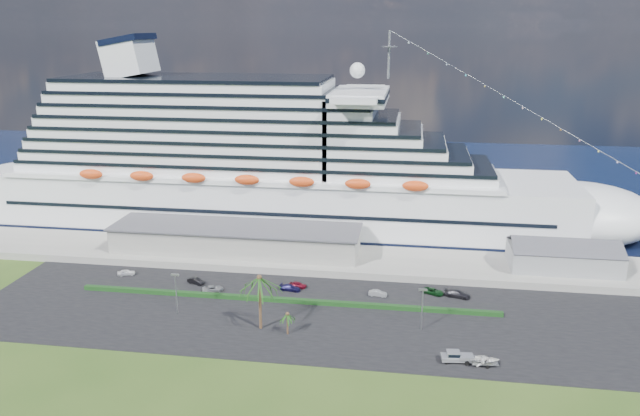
% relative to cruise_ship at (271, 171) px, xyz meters
% --- Properties ---
extents(ground, '(420.00, 420.00, 0.00)m').
position_rel_cruise_ship_xyz_m(ground, '(21.53, -64.00, -16.69)').
color(ground, '#2D4B19').
rests_on(ground, ground).
extents(asphalt_lot, '(140.00, 38.00, 0.12)m').
position_rel_cruise_ship_xyz_m(asphalt_lot, '(21.53, -53.00, -16.63)').
color(asphalt_lot, black).
rests_on(asphalt_lot, ground).
extents(wharf, '(240.00, 20.00, 1.80)m').
position_rel_cruise_ship_xyz_m(wharf, '(21.53, -24.00, -15.79)').
color(wharf, gray).
rests_on(wharf, ground).
extents(water, '(420.00, 160.00, 0.02)m').
position_rel_cruise_ship_xyz_m(water, '(21.53, 66.00, -16.68)').
color(water, black).
rests_on(water, ground).
extents(cruise_ship, '(191.00, 38.00, 54.00)m').
position_rel_cruise_ship_xyz_m(cruise_ship, '(0.00, 0.00, 0.00)').
color(cruise_ship, silver).
rests_on(cruise_ship, ground).
extents(terminal_building, '(61.00, 15.00, 6.30)m').
position_rel_cruise_ship_xyz_m(terminal_building, '(-3.47, -24.00, -11.68)').
color(terminal_building, gray).
rests_on(terminal_building, wharf).
extents(port_shed, '(24.00, 12.31, 7.37)m').
position_rel_cruise_ship_xyz_m(port_shed, '(73.53, -24.00, -12.30)').
color(port_shed, gray).
rests_on(port_shed, wharf).
extents(hedge, '(88.00, 1.10, 0.90)m').
position_rel_cruise_ship_xyz_m(hedge, '(13.53, -48.00, -16.12)').
color(hedge, black).
rests_on(hedge, asphalt_lot).
extents(lamp_post_left, '(1.60, 0.35, 8.27)m').
position_rel_cruise_ship_xyz_m(lamp_post_left, '(-6.47, -56.00, -11.35)').
color(lamp_post_left, gray).
rests_on(lamp_post_left, asphalt_lot).
extents(lamp_post_right, '(1.60, 0.35, 8.27)m').
position_rel_cruise_ship_xyz_m(lamp_post_right, '(41.53, -56.00, -11.35)').
color(lamp_post_right, gray).
rests_on(lamp_post_right, asphalt_lot).
extents(palm_tall, '(8.82, 8.82, 11.13)m').
position_rel_cruise_ship_xyz_m(palm_tall, '(11.53, -60.00, -7.49)').
color(palm_tall, '#47301E').
rests_on(palm_tall, ground).
extents(palm_short, '(3.53, 3.53, 4.56)m').
position_rel_cruise_ship_xyz_m(palm_short, '(17.03, -61.50, -13.03)').
color(palm_short, '#47301E').
rests_on(palm_short, ground).
extents(parked_car_0, '(4.22, 2.97, 1.33)m').
position_rel_cruise_ship_xyz_m(parked_car_0, '(-25.20, -39.23, -15.91)').
color(parked_car_0, white).
rests_on(parked_car_0, asphalt_lot).
extents(parked_car_1, '(4.35, 2.96, 1.36)m').
position_rel_cruise_ship_xyz_m(parked_car_1, '(-7.68, -41.63, -15.90)').
color(parked_car_1, black).
rests_on(parked_car_1, asphalt_lot).
extents(parked_car_2, '(4.99, 3.74, 1.26)m').
position_rel_cruise_ship_xyz_m(parked_car_2, '(-2.73, -44.96, -15.94)').
color(parked_car_2, gray).
rests_on(parked_car_2, asphalt_lot).
extents(parked_car_3, '(4.74, 2.50, 1.31)m').
position_rel_cruise_ship_xyz_m(parked_car_3, '(13.65, -42.06, -15.92)').
color(parked_car_3, '#151242').
rests_on(parked_car_3, asphalt_lot).
extents(parked_car_4, '(3.98, 2.04, 1.30)m').
position_rel_cruise_ship_xyz_m(parked_car_4, '(15.00, -40.22, -15.93)').
color(parked_car_4, maroon).
rests_on(parked_car_4, asphalt_lot).
extents(parked_car_5, '(3.97, 1.73, 1.27)m').
position_rel_cruise_ship_xyz_m(parked_car_5, '(32.51, -42.13, -15.94)').
color(parked_car_5, '#94979B').
rests_on(parked_car_5, asphalt_lot).
extents(parked_car_6, '(4.96, 3.76, 1.25)m').
position_rel_cruise_ship_xyz_m(parked_car_6, '(44.14, -39.29, -15.95)').
color(parked_car_6, '#0D3513').
rests_on(parked_car_6, asphalt_lot).
extents(parked_car_7, '(5.72, 3.52, 1.55)m').
position_rel_cruise_ship_xyz_m(parked_car_7, '(49.14, -40.13, -15.80)').
color(parked_car_7, black).
rests_on(parked_car_7, asphalt_lot).
extents(pickup_truck, '(5.65, 2.59, 1.93)m').
position_rel_cruise_ship_xyz_m(pickup_truck, '(47.41, -67.07, -15.52)').
color(pickup_truck, black).
rests_on(pickup_truck, asphalt_lot).
extents(boat_trailer, '(5.68, 3.96, 1.60)m').
position_rel_cruise_ship_xyz_m(boat_trailer, '(52.03, -67.60, -15.52)').
color(boat_trailer, gray).
rests_on(boat_trailer, asphalt_lot).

